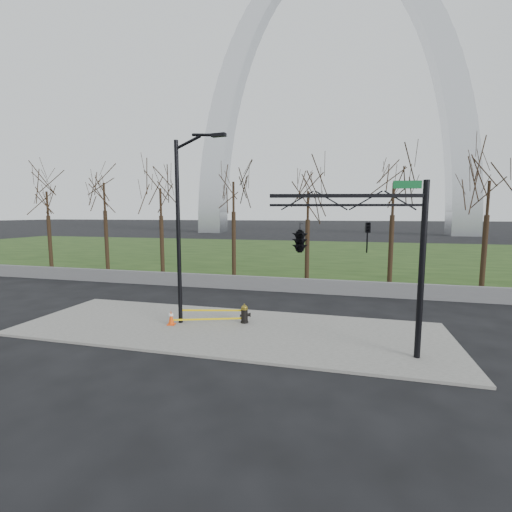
% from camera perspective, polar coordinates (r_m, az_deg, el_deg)
% --- Properties ---
extents(ground, '(500.00, 500.00, 0.00)m').
position_cam_1_polar(ground, '(15.39, -4.67, -11.85)').
color(ground, black).
rests_on(ground, ground).
extents(sidewalk, '(18.00, 6.00, 0.10)m').
position_cam_1_polar(sidewalk, '(15.37, -4.67, -11.67)').
color(sidewalk, slate).
rests_on(sidewalk, ground).
extents(grass_strip, '(120.00, 40.00, 0.06)m').
position_cam_1_polar(grass_strip, '(44.29, 8.15, 0.42)').
color(grass_strip, '#203714').
rests_on(grass_strip, ground).
extents(guardrail, '(60.00, 0.30, 0.90)m').
position_cam_1_polar(guardrail, '(22.73, 1.96, -4.52)').
color(guardrail, '#59595B').
rests_on(guardrail, ground).
extents(gateway_arch, '(66.00, 6.00, 65.00)m').
position_cam_1_polar(gateway_arch, '(93.07, 11.89, 23.93)').
color(gateway_arch, silver).
rests_on(gateway_arch, ground).
extents(tree_row, '(44.30, 4.00, 8.12)m').
position_cam_1_polar(tree_row, '(26.39, 2.08, 4.96)').
color(tree_row, black).
rests_on(tree_row, ground).
extents(fire_hydrant, '(0.54, 0.35, 0.86)m').
position_cam_1_polar(fire_hydrant, '(15.89, -1.83, -9.35)').
color(fire_hydrant, black).
rests_on(fire_hydrant, sidewalk).
extents(traffic_cone, '(0.38, 0.38, 0.63)m').
position_cam_1_polar(traffic_cone, '(16.08, -13.53, -9.64)').
color(traffic_cone, '#E7440C').
rests_on(traffic_cone, sidewalk).
extents(street_light, '(2.39, 0.44, 8.21)m').
position_cam_1_polar(street_light, '(15.53, -11.77, 5.85)').
color(street_light, black).
rests_on(street_light, ground).
extents(traffic_signal_mast, '(5.00, 2.54, 6.00)m').
position_cam_1_polar(traffic_signal_mast, '(11.81, 10.79, 2.95)').
color(traffic_signal_mast, black).
rests_on(traffic_signal_mast, ground).
extents(caution_tape, '(3.03, 1.07, 0.44)m').
position_cam_1_polar(caution_tape, '(15.96, -7.41, -9.42)').
color(caution_tape, yellow).
rests_on(caution_tape, ground).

